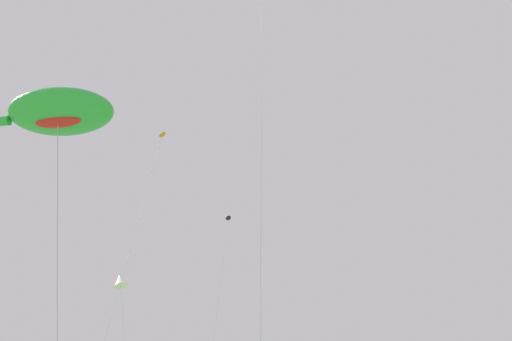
% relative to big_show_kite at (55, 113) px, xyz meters
% --- Properties ---
extents(big_show_kite, '(5.59, 9.22, 15.23)m').
position_rel_big_show_kite_xyz_m(big_show_kite, '(0.00, 0.00, 0.00)').
color(big_show_kite, green).
rests_on(big_show_kite, ground).
extents(small_kite_bird_shape, '(1.70, 0.65, 17.82)m').
position_rel_big_show_kite_xyz_m(small_kite_bird_shape, '(13.45, 3.60, 1.56)').
color(small_kite_bird_shape, black).
rests_on(small_kite_bird_shape, ground).
extents(small_kite_stunt_black, '(3.08, 3.33, 15.67)m').
position_rel_big_show_kite_xyz_m(small_kite_stunt_black, '(11.71, 11.21, 0.44)').
color(small_kite_stunt_black, white).
rests_on(small_kite_stunt_black, ground).
extents(small_kite_triangle_green, '(4.30, 2.82, 22.26)m').
position_rel_big_show_kite_xyz_m(small_kite_triangle_green, '(8.39, 4.76, 5.75)').
color(small_kite_triangle_green, orange).
rests_on(small_kite_triangle_green, ground).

